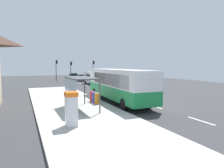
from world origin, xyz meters
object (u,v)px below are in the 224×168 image
object	(u,v)px
sedan_near	(73,76)
recycling_bin_orange	(98,99)
white_van	(93,77)
bus_shelter	(77,85)
traffic_light_near_side	(93,67)
sedan_far	(81,78)
traffic_light_far_side	(56,67)
traffic_light_median	(71,68)
ticket_machine	(71,109)
recycling_bin_red	(92,96)
bus	(118,83)
recycling_bin_blue	(95,97)

from	to	relation	value
sedan_near	recycling_bin_orange	size ratio (longest dim) A/B	4.65
white_van	bus_shelter	world-z (taller)	bus_shelter
traffic_light_near_side	sedan_near	bearing A→B (deg)	113.07
sedan_far	traffic_light_far_side	bearing A→B (deg)	164.48
traffic_light_far_side	traffic_light_median	world-z (taller)	traffic_light_far_side
ticket_machine	recycling_bin_red	distance (m)	7.80
bus	sedan_near	bearing A→B (deg)	83.62
bus	sedan_near	distance (m)	36.13
traffic_light_near_side	bus_shelter	xyz separation A→B (m)	(-11.91, -30.82, -1.11)
bus	white_van	distance (m)	19.31
white_van	traffic_light_far_side	size ratio (longest dim) A/B	1.09
recycling_bin_red	sedan_near	bearing A→B (deg)	79.62
sedan_far	ticket_machine	xyz separation A→B (m)	(-10.08, -34.19, 0.38)
traffic_light_far_side	bus	bearing A→B (deg)	-87.28
traffic_light_far_side	bus_shelter	distance (m)	31.81
white_van	sedan_far	world-z (taller)	white_van
traffic_light_near_side	white_van	bearing A→B (deg)	-109.21
bus	white_van	size ratio (longest dim) A/B	2.10
ticket_machine	traffic_light_median	bearing A→B (deg)	77.37
ticket_machine	traffic_light_median	xyz separation A→B (m)	(8.18, 36.49, 1.89)
recycling_bin_blue	bus_shelter	bearing A→B (deg)	-135.86
recycling_bin_red	traffic_light_far_side	size ratio (longest dim) A/B	0.20
recycling_bin_red	traffic_light_median	size ratio (longest dim) A/B	0.21
traffic_light_far_side	bus_shelter	xyz separation A→B (m)	(-3.31, -31.62, -1.14)
white_van	bus_shelter	size ratio (longest dim) A/B	1.32
recycling_bin_blue	recycling_bin_red	xyz separation A→B (m)	(0.00, 0.70, 0.00)
recycling_bin_orange	bus_shelter	distance (m)	3.01
ticket_machine	bus_shelter	distance (m)	4.39
recycling_bin_red	traffic_light_near_side	bearing A→B (deg)	70.87
ticket_machine	recycling_bin_orange	size ratio (longest dim) A/B	2.04
recycling_bin_orange	traffic_light_far_side	size ratio (longest dim) A/B	0.20
recycling_bin_orange	traffic_light_median	size ratio (longest dim) A/B	0.21
bus	recycling_bin_red	distance (m)	2.79
recycling_bin_red	traffic_light_median	world-z (taller)	traffic_light_median
ticket_machine	recycling_bin_red	bearing A→B (deg)	62.68
bus_shelter	sedan_far	bearing A→B (deg)	73.86
recycling_bin_red	traffic_light_near_side	size ratio (longest dim) A/B	0.20
recycling_bin_orange	bus_shelter	xyz separation A→B (m)	(-2.21, -1.45, 1.44)
white_van	ticket_machine	world-z (taller)	white_van
bus_shelter	traffic_light_near_side	bearing A→B (deg)	68.86
bus	recycling_bin_blue	size ratio (longest dim) A/B	11.67
traffic_light_far_side	traffic_light_median	xyz separation A→B (m)	(3.50, 0.80, -0.18)
recycling_bin_red	bus_shelter	world-z (taller)	bus_shelter
bus	sedan_far	distance (m)	27.99
ticket_machine	bus_shelter	bearing A→B (deg)	71.51
recycling_bin_blue	traffic_light_far_side	size ratio (longest dim) A/B	0.20
white_van	traffic_light_median	xyz separation A→B (m)	(-1.80, 11.07, 1.72)
white_van	traffic_light_near_side	world-z (taller)	traffic_light_near_side
traffic_light_far_side	bus_shelter	bearing A→B (deg)	-95.98
recycling_bin_orange	traffic_light_median	distance (m)	31.40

